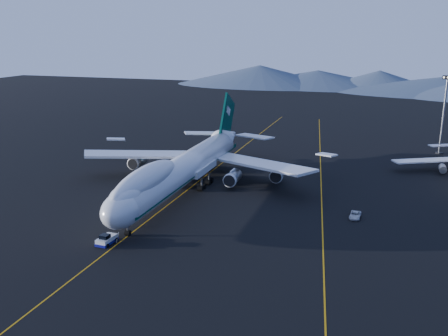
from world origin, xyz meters
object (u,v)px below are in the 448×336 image
(boeing_747, at_px, (184,168))
(service_van, at_px, (355,215))
(pushback_tug, at_px, (107,240))
(floodlight_mast, at_px, (443,115))

(boeing_747, height_order, service_van, boeing_747)
(pushback_tug, xyz_separation_m, floodlight_mast, (60.79, 89.56, 11.25))
(service_van, bearing_deg, pushback_tug, -144.21)
(boeing_747, bearing_deg, floodlight_mast, 45.00)
(service_van, xyz_separation_m, floodlight_mast, (20.38, 63.37, 11.23))
(boeing_747, distance_m, service_van, 39.13)
(boeing_747, xyz_separation_m, floodlight_mast, (58.90, 58.89, 6.02))
(boeing_747, bearing_deg, service_van, -6.63)
(service_van, bearing_deg, floodlight_mast, 75.01)
(pushback_tug, relative_size, floodlight_mast, 0.19)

